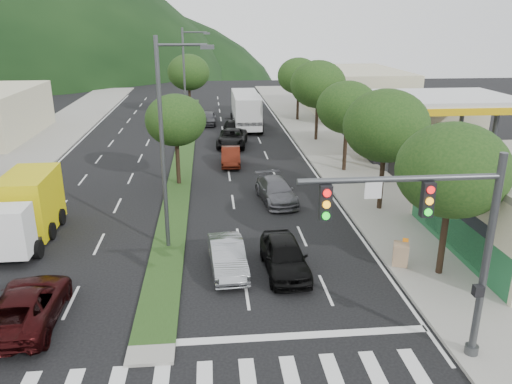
{
  "coord_description": "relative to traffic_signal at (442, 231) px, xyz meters",
  "views": [
    {
      "loc": [
        2.19,
        -14.66,
        10.59
      ],
      "look_at": [
        4.5,
        9.71,
        2.16
      ],
      "focal_mm": 35.0,
      "sensor_mm": 36.0,
      "label": 1
    }
  ],
  "objects": [
    {
      "name": "bldg_right_far",
      "position": [
        10.47,
        45.54,
        -2.05
      ],
      "size": [
        10.0,
        16.0,
        5.2
      ],
      "primitive_type": "cube",
      "color": "beige",
      "rests_on": "ground"
    },
    {
      "name": "car_queue_d",
      "position": [
        -4.87,
        30.23,
        -3.91
      ],
      "size": [
        3.15,
        5.59,
        1.47
      ],
      "primitive_type": "imported",
      "rotation": [
        0.0,
        0.0,
        -0.14
      ],
      "color": "black",
      "rests_on": "ground"
    },
    {
      "name": "tree_r_d",
      "position": [
        2.97,
        31.54,
        0.54
      ],
      "size": [
        5.0,
        5.0,
        7.17
      ],
      "color": "black",
      "rests_on": "sidewalk_right"
    },
    {
      "name": "gas_canopy",
      "position": [
        9.97,
        23.54,
        0.0
      ],
      "size": [
        12.2,
        8.2,
        5.25
      ],
      "color": "silver",
      "rests_on": "ground"
    },
    {
      "name": "a_frame_sign",
      "position": [
        1.47,
        6.27,
        -3.83
      ],
      "size": [
        0.88,
        0.94,
        1.49
      ],
      "rotation": [
        0.0,
        0.0,
        -0.35
      ],
      "color": "tan",
      "rests_on": "sidewalk_right"
    },
    {
      "name": "median",
      "position": [
        -9.03,
        29.54,
        -4.59
      ],
      "size": [
        1.6,
        56.0,
        0.12
      ],
      "primitive_type": "cube",
      "color": "#1F3B15",
      "rests_on": "ground"
    },
    {
      "name": "motorhome",
      "position": [
        -3.04,
        38.34,
        -2.78
      ],
      "size": [
        2.92,
        9.15,
        3.51
      ],
      "rotation": [
        0.0,
        0.0,
        -0.0
      ],
      "color": "silver",
      "rests_on": "ground"
    },
    {
      "name": "car_queue_f",
      "position": [
        -4.51,
        35.23,
        -4.01
      ],
      "size": [
        1.86,
        4.39,
        1.26
      ],
      "primitive_type": "imported",
      "rotation": [
        0.0,
        0.0,
        0.02
      ],
      "color": "black",
      "rests_on": "ground"
    },
    {
      "name": "box_truck",
      "position": [
        -16.19,
        11.39,
        -3.13
      ],
      "size": [
        2.63,
        6.54,
        3.21
      ],
      "rotation": [
        0.0,
        0.0,
        3.15
      ],
      "color": "white",
      "rests_on": "ground"
    },
    {
      "name": "sedan_silver",
      "position": [
        -6.22,
        6.88,
        -3.95
      ],
      "size": [
        1.78,
        4.3,
        1.38
      ],
      "primitive_type": "imported",
      "rotation": [
        0.0,
        0.0,
        0.08
      ],
      "color": "gray",
      "rests_on": "ground"
    },
    {
      "name": "ground",
      "position": [
        -9.03,
        1.54,
        -4.65
      ],
      "size": [
        160.0,
        160.0,
        0.0
      ],
      "primitive_type": "plane",
      "color": "black",
      "rests_on": "ground"
    },
    {
      "name": "car_queue_c",
      "position": [
        -5.27,
        24.17,
        -3.98
      ],
      "size": [
        1.56,
        4.11,
        1.34
      ],
      "primitive_type": "imported",
      "rotation": [
        0.0,
        0.0,
        -0.04
      ],
      "color": "#4E170D",
      "rests_on": "ground"
    },
    {
      "name": "traffic_signal",
      "position": [
        0.0,
        0.0,
        0.0
      ],
      "size": [
        6.12,
        0.4,
        7.0
      ],
      "color": "#47494C",
      "rests_on": "ground"
    },
    {
      "name": "tree_r_a",
      "position": [
        2.97,
        5.54,
        0.17
      ],
      "size": [
        4.6,
        4.6,
        6.63
      ],
      "color": "black",
      "rests_on": "sidewalk_right"
    },
    {
      "name": "tree_med_far",
      "position": [
        -9.03,
        45.54,
        0.36
      ],
      "size": [
        4.8,
        4.8,
        6.94
      ],
      "color": "black",
      "rests_on": "median"
    },
    {
      "name": "sidewalk_right",
      "position": [
        3.47,
        26.54,
        -4.57
      ],
      "size": [
        5.0,
        90.0,
        0.15
      ],
      "primitive_type": "cube",
      "color": "gray",
      "rests_on": "ground"
    },
    {
      "name": "streetlight_mid",
      "position": [
        -8.82,
        34.54,
        0.94
      ],
      "size": [
        2.6,
        0.25,
        10.0
      ],
      "color": "#47494C",
      "rests_on": "ground"
    },
    {
      "name": "tree_r_e",
      "position": [
        2.97,
        41.54,
        0.25
      ],
      "size": [
        4.6,
        4.6,
        6.71
      ],
      "color": "black",
      "rests_on": "sidewalk_right"
    },
    {
      "name": "car_queue_b",
      "position": [
        -2.88,
        15.65,
        -3.96
      ],
      "size": [
        2.49,
        4.94,
        1.38
      ],
      "primitive_type": "imported",
      "rotation": [
        0.0,
        0.0,
        0.12
      ],
      "color": "#55545A",
      "rests_on": "ground"
    },
    {
      "name": "streetlight_near",
      "position": [
        -8.82,
        9.54,
        0.94
      ],
      "size": [
        2.6,
        0.25,
        10.0
      ],
      "color": "#47494C",
      "rests_on": "ground"
    },
    {
      "name": "tree_med_near",
      "position": [
        -9.03,
        19.54,
        -0.22
      ],
      "size": [
        4.0,
        4.0,
        6.02
      ],
      "color": "black",
      "rests_on": "median"
    },
    {
      "name": "car_queue_e",
      "position": [
        -6.95,
        40.23,
        -3.95
      ],
      "size": [
        1.78,
        4.13,
        1.39
      ],
      "primitive_type": "imported",
      "rotation": [
        0.0,
        0.0,
        -0.04
      ],
      "color": "#525157",
      "rests_on": "ground"
    },
    {
      "name": "car_queue_a",
      "position": [
        -3.71,
        6.53,
        -3.88
      ],
      "size": [
        2.0,
        4.57,
        1.53
      ],
      "primitive_type": "imported",
      "rotation": [
        0.0,
        0.0,
        0.04
      ],
      "color": "black",
      "rests_on": "ground"
    },
    {
      "name": "sidewalk_left",
      "position": [
        -22.03,
        26.54,
        -4.57
      ],
      "size": [
        6.0,
        90.0,
        0.15
      ],
      "primitive_type": "cube",
      "color": "gray",
      "rests_on": "ground"
    },
    {
      "name": "suv_maroon",
      "position": [
        -13.71,
        3.54,
        -3.94
      ],
      "size": [
        2.45,
        5.13,
        1.41
      ],
      "primitive_type": "imported",
      "rotation": [
        0.0,
        0.0,
        3.16
      ],
      "color": "black",
      "rests_on": "ground"
    },
    {
      "name": "tree_r_c",
      "position": [
        2.97,
        21.54,
        0.1
      ],
      "size": [
        4.4,
        4.4,
        6.48
      ],
      "color": "black",
      "rests_on": "sidewalk_right"
    },
    {
      "name": "tree_r_b",
      "position": [
        2.97,
        13.54,
        0.39
      ],
      "size": [
        4.8,
        4.8,
        6.94
      ],
      "color": "black",
      "rests_on": "sidewalk_right"
    }
  ]
}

